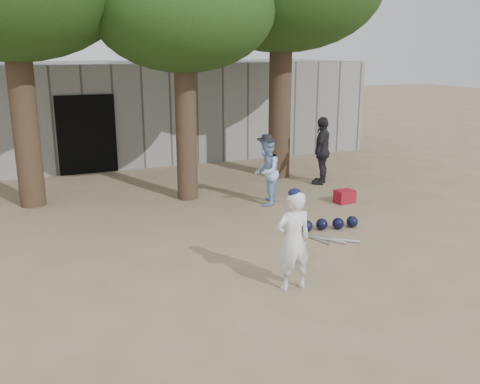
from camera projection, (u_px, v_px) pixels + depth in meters
name	position (u px, v px, depth m)	size (l,w,h in m)	color
ground	(230.00, 267.00, 8.70)	(70.00, 70.00, 0.00)	#937C5E
boy_player	(293.00, 241.00, 7.72)	(0.54, 0.36, 1.49)	white
spectator_blue	(266.00, 172.00, 11.95)	(0.74, 0.58, 1.53)	#98B8EC
spectator_dark	(322.00, 151.00, 13.80)	(1.03, 0.43, 1.75)	black
red_bag	(345.00, 196.00, 12.25)	(0.42, 0.32, 0.30)	#A71630
back_building	(113.00, 109.00, 17.51)	(16.00, 5.24, 3.00)	gray
helmet_row	(330.00, 224.00, 10.45)	(1.19, 0.35, 0.23)	black
bat_pile	(328.00, 239.00, 9.86)	(0.79, 0.84, 0.06)	silver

